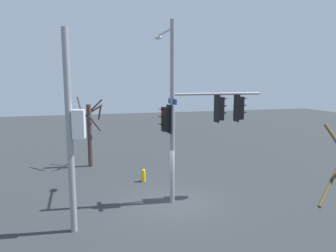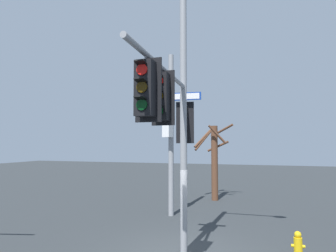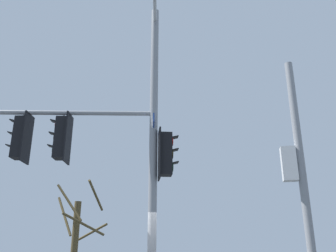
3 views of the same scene
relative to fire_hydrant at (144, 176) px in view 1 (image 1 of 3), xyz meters
The scene contains 5 objects.
ground_plane 3.45m from the fire_hydrant, 166.50° to the right, with size 80.00×80.00×0.00m, color #2E3235.
main_signal_pole_assembly 5.48m from the fire_hydrant, 150.15° to the right, with size 3.35×5.13×8.32m.
secondary_pole_assembly 7.04m from the fire_hydrant, 144.67° to the left, with size 0.42×0.70×7.53m.
fire_hydrant is the anchor object (origin of this frame).
bare_tree_behind_pole 5.36m from the fire_hydrant, 34.56° to the left, with size 1.74×1.69×4.64m.
Camera 1 is at (-13.04, 3.78, 5.68)m, focal length 32.41 mm.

